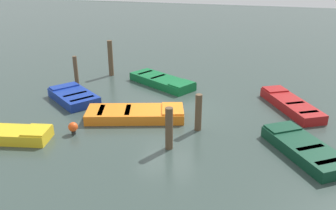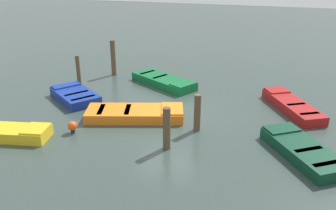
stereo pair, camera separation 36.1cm
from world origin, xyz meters
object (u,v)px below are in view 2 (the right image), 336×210
rowboat_blue (75,95)px  mooring_piling_near_right (197,113)px  rowboat_green (164,81)px  mooring_piling_far_right (113,58)px  mooring_piling_near_left (167,129)px  marker_buoy (72,126)px  rowboat_dark_green (303,150)px  rowboat_red (292,105)px  rowboat_yellow (0,132)px  mooring_piling_center (78,70)px  rowboat_orange (136,113)px

rowboat_blue → mooring_piling_near_right: size_ratio=2.07×
rowboat_green → mooring_piling_far_right: (-3.25, 0.81, 0.78)m
mooring_piling_near_left → marker_buoy: mooring_piling_near_left is taller
rowboat_dark_green → rowboat_green: (-6.64, 5.40, -0.00)m
rowboat_red → rowboat_green: bearing=47.7°
rowboat_green → marker_buoy: bearing=-74.7°
rowboat_yellow → mooring_piling_center: 6.24m
rowboat_dark_green → rowboat_red: bearing=-30.2°
rowboat_dark_green → mooring_piling_far_right: size_ratio=1.71×
rowboat_orange → mooring_piling_near_left: mooring_piling_near_left is taller
rowboat_dark_green → mooring_piling_center: mooring_piling_center is taller
rowboat_yellow → rowboat_orange: bearing=25.3°
rowboat_blue → mooring_piling_center: 2.37m
rowboat_green → mooring_piling_near_left: size_ratio=2.53×
rowboat_blue → rowboat_orange: bearing=-161.0°
rowboat_orange → mooring_piling_near_right: size_ratio=2.89×
rowboat_green → mooring_piling_far_right: 3.44m
mooring_piling_near_right → mooring_piling_far_right: mooring_piling_far_right is taller
rowboat_yellow → rowboat_blue: bearing=70.0°
rowboat_yellow → rowboat_green: same height
rowboat_orange → rowboat_green: same height
rowboat_orange → rowboat_red: bearing=7.7°
rowboat_orange → rowboat_blue: 3.66m
rowboat_dark_green → mooring_piling_near_left: 4.58m
rowboat_red → rowboat_orange: bearing=85.5°
rowboat_yellow → mooring_piling_near_right: 7.33m
rowboat_red → mooring_piling_far_right: bearing=47.3°
rowboat_blue → mooring_piling_far_right: bearing=-55.1°
rowboat_blue → rowboat_green: (3.30, 3.24, -0.00)m
rowboat_orange → marker_buoy: 2.64m
rowboat_yellow → mooring_piling_near_right: (6.77, 2.77, 0.51)m
mooring_piling_near_left → marker_buoy: bearing=179.5°
rowboat_dark_green → rowboat_blue: (-9.95, 2.16, 0.00)m
marker_buoy → mooring_piling_center: bearing=118.4°
rowboat_yellow → mooring_piling_far_right: 8.25m
rowboat_blue → mooring_piling_center: size_ratio=1.97×
rowboat_blue → rowboat_yellow: (-0.61, -4.13, -0.00)m
rowboat_yellow → mooring_piling_near_right: size_ratio=2.65×
mooring_piling_near_right → mooring_piling_center: 7.95m
mooring_piling_near_right → mooring_piling_far_right: (-6.11, 5.41, 0.27)m
rowboat_orange → mooring_piling_far_right: bearing=106.8°
rowboat_orange → rowboat_dark_green: same height
mooring_piling_near_left → marker_buoy: 3.77m
rowboat_orange → marker_buoy: bearing=-148.8°
rowboat_red → mooring_piling_far_right: mooring_piling_far_right is taller
mooring_piling_center → rowboat_red: bearing=-1.4°
mooring_piling_near_left → mooring_piling_far_right: mooring_piling_far_right is taller
rowboat_red → rowboat_green: same height
rowboat_blue → rowboat_red: bearing=-133.7°
rowboat_red → mooring_piling_center: 10.67m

